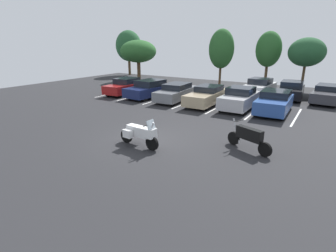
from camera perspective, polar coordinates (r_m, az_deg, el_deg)
The scene contains 18 objects.
ground at distance 12.84m, azimuth -4.48°, elevation -3.13°, with size 44.00×44.00×0.10m, color #262628.
motorcycle_touring at distance 11.75m, azimuth -6.15°, elevation -1.58°, with size 2.22×0.93×1.37m.
motorcycle_second at distance 11.84m, azimuth 17.19°, elevation -2.28°, with size 2.15×1.03×1.25m.
parking_stripes at distance 20.79m, azimuth 4.31°, elevation 5.09°, with size 15.82×4.89×0.01m.
car_red at distance 24.54m, azimuth -9.32°, elevation 8.52°, with size 1.99×4.31×1.45m.
car_navy at distance 22.95m, azimuth -4.00°, elevation 8.09°, with size 2.29×4.86×1.47m.
car_grey at distance 21.46m, azimuth 1.87°, elevation 7.38°, with size 2.04×4.88×1.39m.
car_tan at distance 20.19m, azimuth 8.49°, elevation 6.55°, with size 1.84×4.85×1.41m.
car_silver at distance 19.28m, azimuth 15.34°, elevation 5.78°, with size 1.83×4.24×1.54m.
car_blue at distance 18.88m, azimuth 22.18°, elevation 4.82°, with size 1.99×4.30×1.48m.
car_far_white at distance 24.94m, azimuth 19.31°, elevation 7.97°, with size 2.20×4.43×1.53m.
car_far_black at distance 24.60m, azimuth 25.30°, elevation 7.09°, with size 2.05×4.47×1.46m.
car_far_charcoal at distance 24.31m, azimuth 31.36°, elevation 6.03°, with size 2.18×4.84×1.35m.
tree_center_left at distance 29.12m, azimuth 27.99°, elevation 14.00°, with size 3.36×3.36×5.03m.
tree_far_left at distance 33.39m, azimuth -6.50°, elevation 15.84°, with size 4.40×4.40×4.90m.
tree_rear at distance 30.01m, azimuth 11.57°, elevation 16.12°, with size 2.71×2.71×5.99m.
tree_center_right at distance 30.44m, azimuth 21.08°, elevation 15.31°, with size 2.62×2.62×5.71m.
tree_right at distance 40.02m, azimuth -8.58°, elevation 16.87°, with size 3.68×3.68×6.30m.
Camera 1 is at (7.22, -9.60, 4.47)m, focal length 27.97 mm.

